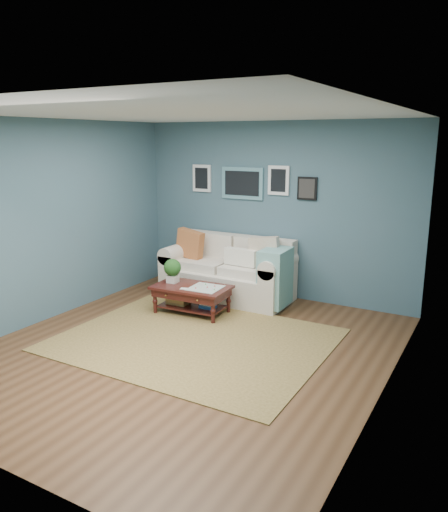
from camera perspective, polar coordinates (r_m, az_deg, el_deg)
The scene contains 4 objects.
room_shell at distance 5.66m, azimuth -4.42°, elevation 2.26°, with size 5.00×5.02×2.70m.
area_rug at distance 6.28m, azimuth -3.40°, elevation -9.51°, with size 3.20×2.56×0.01m, color brown.
loveseat at distance 7.74m, azimuth 1.08°, elevation -1.76°, with size 2.04×0.93×1.05m.
coffee_table at distance 7.13m, azimuth -4.09°, elevation -3.91°, with size 1.11×0.69×0.75m.
Camera 1 is at (3.10, -4.55, 2.44)m, focal length 35.00 mm.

